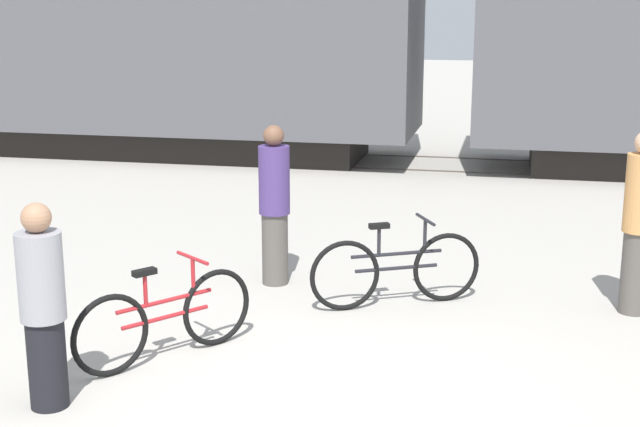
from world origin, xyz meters
TOP-DOWN VIEW (x-y plane):
  - ground_plane at (0.00, 0.00)m, footprint 80.00×80.00m
  - freight_train at (-0.00, 10.58)m, footprint 54.85×2.82m
  - rail_near at (0.00, 9.86)m, footprint 66.85×0.07m
  - rail_far at (0.00, 11.30)m, footprint 66.85×0.07m
  - bicycle_maroon at (-1.54, 0.80)m, footprint 1.08×1.41m
  - bicycle_black at (0.18, 2.58)m, footprint 1.60×0.87m
  - person_in_grey at (-2.07, -0.24)m, footprint 0.34×0.34m
  - person_in_tan at (2.48, 2.87)m, footprint 0.32×0.32m
  - person_in_purple at (-1.19, 3.02)m, footprint 0.33×0.33m

SIDE VIEW (x-z plane):
  - ground_plane at x=0.00m, z-range 0.00..0.00m
  - rail_near at x=0.00m, z-range 0.00..0.01m
  - rail_far at x=0.00m, z-range 0.00..0.01m
  - bicycle_maroon at x=-1.54m, z-range -0.06..0.80m
  - bicycle_black at x=0.18m, z-range -0.07..0.82m
  - person_in_grey at x=-2.07m, z-range 0.00..1.58m
  - person_in_purple at x=-1.19m, z-range 0.01..1.73m
  - person_in_tan at x=2.48m, z-range 0.01..1.80m
  - freight_train at x=0.00m, z-range 0.12..5.08m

